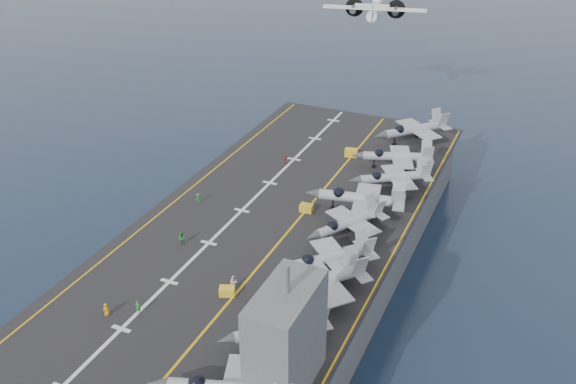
% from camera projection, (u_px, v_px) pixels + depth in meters
% --- Properties ---
extents(ground, '(500.00, 500.00, 0.00)m').
position_uv_depth(ground, '(278.00, 275.00, 101.29)').
color(ground, '#142135').
rests_on(ground, ground).
extents(hull, '(36.00, 90.00, 10.00)m').
position_uv_depth(hull, '(277.00, 249.00, 98.90)').
color(hull, '#56595E').
rests_on(hull, ground).
extents(flight_deck, '(38.00, 92.00, 0.40)m').
position_uv_depth(flight_deck, '(277.00, 220.00, 96.42)').
color(flight_deck, black).
rests_on(flight_deck, hull).
extents(foul_line, '(0.35, 90.00, 0.02)m').
position_uv_depth(foul_line, '(295.00, 223.00, 95.24)').
color(foul_line, gold).
rests_on(foul_line, flight_deck).
extents(landing_centerline, '(0.50, 90.00, 0.02)m').
position_uv_depth(landing_centerline, '(242.00, 210.00, 98.47)').
color(landing_centerline, silver).
rests_on(landing_centerline, flight_deck).
extents(deck_edge_port, '(0.25, 90.00, 0.02)m').
position_uv_depth(deck_edge_port, '(181.00, 196.00, 102.43)').
color(deck_edge_port, gold).
rests_on(deck_edge_port, flight_deck).
extents(deck_edge_stbd, '(0.25, 90.00, 0.02)m').
position_uv_depth(deck_edge_stbd, '(397.00, 246.00, 89.67)').
color(deck_edge_stbd, gold).
rests_on(deck_edge_stbd, flight_deck).
extents(island_superstructure, '(5.00, 10.00, 15.00)m').
position_uv_depth(island_superstructure, '(286.00, 328.00, 63.30)').
color(island_superstructure, '#56595E').
rests_on(island_superstructure, flight_deck).
extents(fighter_jet_1, '(15.22, 15.09, 4.47)m').
position_uv_depth(fighter_jet_1, '(280.00, 326.00, 71.46)').
color(fighter_jet_1, gray).
rests_on(fighter_jet_1, flight_deck).
extents(fighter_jet_2, '(17.93, 18.42, 5.37)m').
position_uv_depth(fighter_jet_2, '(316.00, 281.00, 78.17)').
color(fighter_jet_2, '#9EA7B0').
rests_on(fighter_jet_2, flight_deck).
extents(fighter_jet_3, '(16.53, 16.60, 4.88)m').
position_uv_depth(fighter_jet_3, '(330.00, 257.00, 83.11)').
color(fighter_jet_3, gray).
rests_on(fighter_jet_3, flight_deck).
extents(fighter_jet_4, '(14.57, 16.12, 4.66)m').
position_uv_depth(fighter_jet_4, '(349.00, 222.00, 91.09)').
color(fighter_jet_4, '#97A0A7').
rests_on(fighter_jet_4, flight_deck).
extents(fighter_jet_5, '(17.00, 13.04, 5.30)m').
position_uv_depth(fighter_jet_5, '(361.00, 197.00, 96.71)').
color(fighter_jet_5, '#969DA8').
rests_on(fighter_jet_5, flight_deck).
extents(fighter_jet_6, '(16.46, 15.29, 4.76)m').
position_uv_depth(fighter_jet_6, '(394.00, 176.00, 103.44)').
color(fighter_jet_6, '#989FA8').
rests_on(fighter_jet_6, flight_deck).
extents(fighter_jet_7, '(16.37, 13.66, 4.85)m').
position_uv_depth(fighter_jet_7, '(397.00, 156.00, 110.16)').
color(fighter_jet_7, '#9DA8B0').
rests_on(fighter_jet_7, flight_deck).
extents(fighter_jet_8, '(17.94, 18.31, 5.35)m').
position_uv_depth(fighter_jet_8, '(415.00, 129.00, 120.02)').
color(fighter_jet_8, gray).
rests_on(fighter_jet_8, flight_deck).
extents(tow_cart_a, '(2.24, 1.89, 1.14)m').
position_uv_depth(tow_cart_a, '(227.00, 291.00, 79.79)').
color(tow_cart_a, yellow).
rests_on(tow_cart_a, flight_deck).
extents(tow_cart_b, '(2.06, 1.40, 1.19)m').
position_uv_depth(tow_cart_b, '(306.00, 208.00, 97.99)').
color(tow_cart_b, gold).
rests_on(tow_cart_b, flight_deck).
extents(tow_cart_c, '(2.54, 1.95, 1.36)m').
position_uv_depth(tow_cart_c, '(351.00, 153.00, 115.37)').
color(tow_cart_c, yellow).
rests_on(tow_cart_c, flight_deck).
extents(crew_0, '(1.01, 0.69, 1.67)m').
position_uv_depth(crew_0, '(106.00, 310.00, 76.23)').
color(crew_0, gold).
rests_on(crew_0, flight_deck).
extents(crew_2, '(1.29, 0.97, 1.95)m').
position_uv_depth(crew_2, '(182.00, 238.00, 89.72)').
color(crew_2, '#268C33').
rests_on(crew_2, flight_deck).
extents(crew_3, '(0.83, 1.08, 1.62)m').
position_uv_depth(crew_3, '(198.00, 198.00, 100.31)').
color(crew_3, '#24892B').
rests_on(crew_3, flight_deck).
extents(crew_4, '(1.11, 1.29, 1.80)m').
position_uv_depth(crew_4, '(285.00, 159.00, 112.46)').
color(crew_4, '#AC2518').
rests_on(crew_4, flight_deck).
extents(crew_6, '(1.22, 1.01, 1.74)m').
position_uv_depth(crew_6, '(138.00, 307.00, 76.63)').
color(crew_6, '#268C33').
rests_on(crew_6, flight_deck).
extents(crew_7, '(1.19, 0.83, 1.92)m').
position_uv_depth(crew_7, '(234.00, 282.00, 80.74)').
color(crew_7, silver).
rests_on(crew_7, flight_deck).
extents(transport_plane, '(25.46, 19.97, 5.36)m').
position_uv_depth(transport_plane, '(374.00, 15.00, 141.12)').
color(transport_plane, silver).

